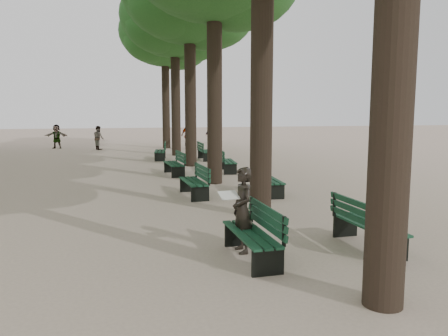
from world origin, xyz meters
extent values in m
plane|color=tan|center=(0.00, 0.00, 0.00)|extent=(120.00, 120.00, 0.00)
cylinder|color=#33261C|center=(1.50, -2.00, 3.75)|extent=(0.52, 0.52, 7.50)
cylinder|color=#33261C|center=(1.50, 3.00, 3.75)|extent=(0.52, 0.52, 7.50)
cylinder|color=#33261C|center=(1.50, 8.00, 3.75)|extent=(0.52, 0.52, 7.50)
cylinder|color=#33261C|center=(1.50, 13.00, 3.75)|extent=(0.52, 0.52, 7.50)
cylinder|color=#33261C|center=(1.50, 18.00, 3.75)|extent=(0.52, 0.52, 7.50)
ellipsoid|color=#1B511B|center=(1.50, 18.00, 7.70)|extent=(6.00, 6.00, 4.50)
cylinder|color=#33261C|center=(1.50, 23.00, 3.75)|extent=(0.52, 0.52, 7.50)
ellipsoid|color=#1B511B|center=(1.50, 23.00, 7.70)|extent=(6.00, 6.00, 4.50)
cube|color=black|center=(0.35, 0.10, 0.23)|extent=(0.56, 1.81, 0.45)
cube|color=#0D3120|center=(0.35, 0.10, 0.45)|extent=(0.58, 1.81, 0.04)
cube|color=#0D3120|center=(0.63, 0.11, 0.72)|extent=(0.08, 1.80, 0.40)
cube|color=black|center=(0.35, 5.80, 0.23)|extent=(0.62, 1.83, 0.45)
cube|color=#0D3120|center=(0.35, 5.80, 0.45)|extent=(0.64, 1.83, 0.04)
cube|color=#0D3120|center=(0.63, 5.82, 0.72)|extent=(0.14, 1.80, 0.40)
cube|color=black|center=(0.35, 10.31, 0.23)|extent=(0.64, 1.83, 0.45)
cube|color=#0D3120|center=(0.35, 10.31, 0.45)|extent=(0.66, 1.83, 0.04)
cube|color=#0D3120|center=(0.63, 10.33, 0.72)|extent=(0.17, 1.80, 0.40)
cube|color=black|center=(0.35, 15.92, 0.23)|extent=(0.75, 1.85, 0.45)
cube|color=#0D3120|center=(0.35, 15.92, 0.45)|extent=(0.77, 1.85, 0.04)
cube|color=#0D3120|center=(0.63, 15.88, 0.72)|extent=(0.27, 1.79, 0.40)
cube|color=black|center=(2.65, 0.17, 0.23)|extent=(0.56, 1.81, 0.45)
cube|color=#0D3120|center=(2.65, 0.17, 0.45)|extent=(0.58, 1.81, 0.04)
cube|color=#0D3120|center=(2.37, 0.17, 0.72)|extent=(0.08, 1.80, 0.40)
cube|color=black|center=(2.65, 5.59, 0.23)|extent=(0.65, 1.83, 0.45)
cube|color=#0D3120|center=(2.65, 5.59, 0.45)|extent=(0.67, 1.83, 0.04)
cube|color=#0D3120|center=(2.37, 5.61, 0.72)|extent=(0.17, 1.80, 0.40)
cube|color=black|center=(2.65, 10.62, 0.23)|extent=(0.70, 1.84, 0.45)
cube|color=#0D3120|center=(2.65, 10.62, 0.45)|extent=(0.72, 1.85, 0.04)
cube|color=#0D3120|center=(2.37, 10.65, 0.72)|extent=(0.23, 1.79, 0.40)
cube|color=black|center=(2.65, 15.25, 0.23)|extent=(0.55, 1.81, 0.45)
cube|color=#0D3120|center=(2.65, 15.25, 0.45)|extent=(0.57, 1.81, 0.04)
cube|color=#0D3120|center=(2.37, 15.25, 0.72)|extent=(0.07, 1.80, 0.40)
imported|color=black|center=(0.33, 0.52, 0.77)|extent=(0.35, 0.64, 1.54)
cube|color=white|center=(0.08, 0.52, 1.05)|extent=(0.37, 0.29, 0.12)
imported|color=#262628|center=(5.65, 26.98, 0.95)|extent=(1.26, 0.53, 1.89)
imported|color=#262628|center=(-2.94, 22.80, 0.78)|extent=(0.59, 0.82, 1.56)
imported|color=#262628|center=(2.75, 21.73, 0.92)|extent=(1.09, 0.92, 1.83)
imported|color=#262628|center=(-5.74, 24.56, 0.81)|extent=(1.54, 0.60, 1.62)
camera|label=1|loc=(-1.81, -6.77, 2.52)|focal=35.00mm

